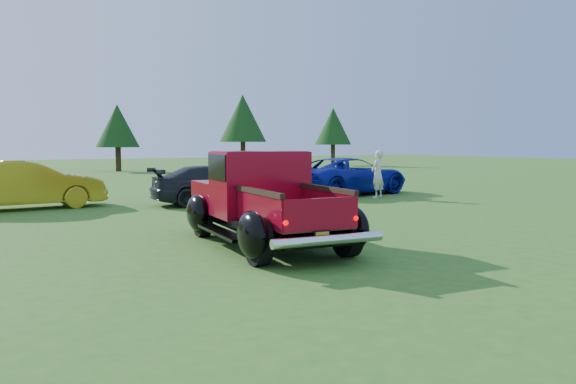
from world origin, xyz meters
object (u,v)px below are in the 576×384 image
at_px(show_car_yellow, 26,185).
at_px(show_car_blue, 348,176).
at_px(show_car_grey, 218,185).
at_px(spectator, 378,174).
at_px(tree_east, 243,118).
at_px(tree_far_east, 333,126).
at_px(pickup_truck, 260,199).
at_px(tree_mid_right, 117,126).

distance_m(show_car_yellow, show_car_blue, 10.63).
height_order(show_car_grey, spectator, spectator).
distance_m(tree_east, show_car_yellow, 26.08).
distance_m(tree_far_east, pickup_truck, 36.94).
bearing_deg(tree_far_east, pickup_truck, -128.94).
relative_size(show_car_yellow, show_car_blue, 0.87).
xyz_separation_m(pickup_truck, spectator, (7.61, 5.36, -0.00)).
relative_size(tree_far_east, show_car_yellow, 1.14).
relative_size(tree_east, show_car_grey, 1.33).
height_order(tree_mid_right, pickup_truck, tree_mid_right).
relative_size(tree_mid_right, show_car_yellow, 1.05).
height_order(show_car_yellow, spectator, spectator).
distance_m(tree_mid_right, show_car_blue, 21.49).
height_order(pickup_truck, spectator, pickup_truck).
bearing_deg(show_car_yellow, show_car_blue, -98.29).
relative_size(tree_far_east, spectator, 2.96).
relative_size(tree_east, tree_far_east, 1.12).
height_order(tree_mid_right, show_car_yellow, tree_mid_right).
xyz_separation_m(tree_mid_right, show_car_grey, (-2.97, -21.66, -2.38)).
height_order(show_car_blue, spectator, spectator).
relative_size(tree_far_east, show_car_blue, 1.00).
relative_size(tree_east, show_car_yellow, 1.29).
bearing_deg(tree_mid_right, show_car_grey, -97.80).
bearing_deg(tree_far_east, show_car_yellow, -141.93).
height_order(tree_east, pickup_truck, tree_east).
distance_m(tree_far_east, show_car_blue, 26.85).
bearing_deg(spectator, tree_east, -127.10).
xyz_separation_m(tree_east, show_car_yellow, (-17.12, -19.45, -2.96)).
bearing_deg(spectator, pickup_truck, 14.41).
height_order(tree_far_east, spectator, tree_far_east).
height_order(tree_east, spectator, tree_east).
bearing_deg(tree_mid_right, show_car_blue, -83.45).
distance_m(tree_far_east, spectator, 28.13).
bearing_deg(tree_far_east, tree_east, -173.66).
bearing_deg(tree_east, show_car_blue, -107.57).
bearing_deg(tree_mid_right, show_car_yellow, -112.14).
distance_m(tree_east, spectator, 23.43).
height_order(show_car_yellow, show_car_grey, show_car_yellow).
bearing_deg(show_car_grey, tree_mid_right, -0.19).
bearing_deg(pickup_truck, tree_east, 69.92).
distance_m(show_car_grey, spectator, 5.54).
height_order(tree_mid_right, spectator, tree_mid_right).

